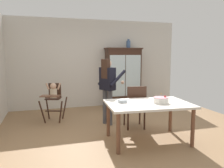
{
  "coord_description": "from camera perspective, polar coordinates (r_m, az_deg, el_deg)",
  "views": [
    {
      "loc": [
        -1.56,
        -4.25,
        1.63
      ],
      "look_at": [
        -0.06,
        0.7,
        0.95
      ],
      "focal_mm": 35.8,
      "sensor_mm": 36.0,
      "label": 1
    }
  ],
  "objects": [
    {
      "name": "ground_plane",
      "position": [
        4.82,
        3.15,
        -12.32
      ],
      "size": [
        6.24,
        6.24,
        0.0
      ],
      "primitive_type": "plane",
      "color": "#93704C"
    },
    {
      "name": "wall_back",
      "position": [
        7.06,
        -4.14,
        5.2
      ],
      "size": [
        5.32,
        0.06,
        2.7
      ],
      "primitive_type": "cube",
      "color": "beige",
      "rests_on": "ground_plane"
    },
    {
      "name": "china_cabinet",
      "position": [
        7.07,
        2.85,
        1.77
      ],
      "size": [
        1.14,
        0.48,
        1.84
      ],
      "color": "#382116",
      "rests_on": "ground_plane"
    },
    {
      "name": "ceramic_vase",
      "position": [
        7.1,
        4.21,
        10.13
      ],
      "size": [
        0.13,
        0.13,
        0.27
      ],
      "color": "#3D567F",
      "rests_on": "china_cabinet"
    },
    {
      "name": "high_chair_with_toddler",
      "position": [
        5.65,
        -14.73,
        -2.72
      ],
      "size": [
        0.72,
        0.8,
        0.95
      ],
      "rotation": [
        0.0,
        0.0,
        -0.3
      ],
      "color": "#382116",
      "rests_on": "ground_plane"
    },
    {
      "name": "adult_person",
      "position": [
        5.17,
        -1.11,
        0.13
      ],
      "size": [
        0.65,
        0.65,
        1.53
      ],
      "rotation": [
        0.0,
        0.0,
        2.05
      ],
      "color": "#47474C",
      "rests_on": "ground_plane"
    },
    {
      "name": "dining_table",
      "position": [
        4.25,
        9.22,
        -5.91
      ],
      "size": [
        1.62,
        1.15,
        0.74
      ],
      "color": "silver",
      "rests_on": "ground_plane"
    },
    {
      "name": "birthday_cake",
      "position": [
        4.26,
        12.38,
        -4.03
      ],
      "size": [
        0.28,
        0.28,
        0.19
      ],
      "color": "white",
      "rests_on": "dining_table"
    },
    {
      "name": "serving_bowl",
      "position": [
        4.21,
        2.68,
        -4.35
      ],
      "size": [
        0.18,
        0.18,
        0.05
      ],
      "primitive_type": "cylinder",
      "color": "#B2BCC6",
      "rests_on": "dining_table"
    },
    {
      "name": "dining_chair_far_side",
      "position": [
        4.94,
        6.02,
        -5.12
      ],
      "size": [
        0.5,
        0.5,
        0.96
      ],
      "rotation": [
        0.0,
        0.0,
        3.01
      ],
      "color": "#382116",
      "rests_on": "ground_plane"
    }
  ]
}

